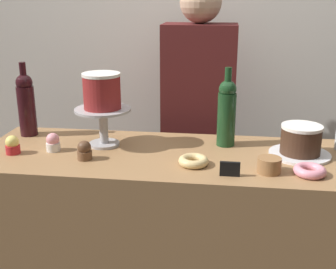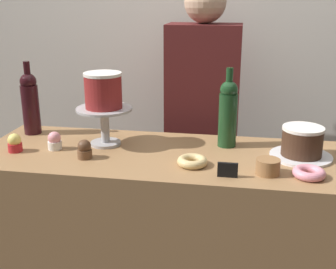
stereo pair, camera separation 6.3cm
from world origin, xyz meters
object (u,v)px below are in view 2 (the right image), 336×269
object	(u,v)px
cupcake_chocolate	(85,150)
price_sign_chalkboard	(228,170)
wine_bottle_dark_red	(30,102)
cupcake_lemon	(15,143)
donut_pink	(309,173)
cupcake_strawberry	(55,141)
cookie_stack	(268,167)
donut_glazed	(192,161)
cake_stand_pedestal	(105,120)
chocolate_round_cake	(302,141)
wine_bottle_green	(228,112)
barista_figure	(202,135)
white_layer_cake	(103,90)

from	to	relation	value
cupcake_chocolate	price_sign_chalkboard	size ratio (longest dim) A/B	1.06
wine_bottle_dark_red	cupcake_lemon	distance (m)	0.26
wine_bottle_dark_red	donut_pink	xyz separation A→B (m)	(1.17, -0.30, -0.13)
cupcake_strawberry	donut_pink	xyz separation A→B (m)	(0.98, -0.12, -0.02)
cookie_stack	price_sign_chalkboard	bearing A→B (deg)	-159.92
cupcake_chocolate	cupcake_lemon	bearing A→B (deg)	175.49
donut_glazed	price_sign_chalkboard	distance (m)	0.16
cake_stand_pedestal	price_sign_chalkboard	world-z (taller)	cake_stand_pedestal
price_sign_chalkboard	chocolate_round_cake	bearing A→B (deg)	41.07
cake_stand_pedestal	cupcake_lemon	xyz separation A→B (m)	(-0.33, -0.14, -0.07)
wine_bottle_green	cupcake_strawberry	xyz separation A→B (m)	(-0.69, -0.16, -0.11)
cake_stand_pedestal	cupcake_lemon	bearing A→B (deg)	-156.76
cupcake_lemon	price_sign_chalkboard	world-z (taller)	cupcake_lemon
cake_stand_pedestal	wine_bottle_green	xyz separation A→B (m)	(0.50, 0.07, 0.04)
wine_bottle_dark_red	price_sign_chalkboard	bearing A→B (deg)	-21.34
chocolate_round_cake	barista_figure	distance (m)	0.67
cake_stand_pedestal	cookie_stack	xyz separation A→B (m)	(0.65, -0.20, -0.08)
wine_bottle_dark_red	donut_glazed	size ratio (longest dim) A/B	2.91
donut_pink	donut_glazed	world-z (taller)	same
white_layer_cake	cookie_stack	size ratio (longest dim) A/B	1.82
barista_figure	cookie_stack	bearing A→B (deg)	-66.64
cookie_stack	cupcake_lemon	bearing A→B (deg)	176.44
chocolate_round_cake	cupcake_chocolate	xyz separation A→B (m)	(-0.82, -0.15, -0.03)
donut_glazed	price_sign_chalkboard	xyz separation A→B (m)	(0.13, -0.08, 0.01)
chocolate_round_cake	cake_stand_pedestal	bearing A→B (deg)	178.76
wine_bottle_dark_red	barista_figure	distance (m)	0.86
chocolate_round_cake	cookie_stack	world-z (taller)	chocolate_round_cake
donut_pink	cookie_stack	xyz separation A→B (m)	(-0.14, 0.01, 0.01)
white_layer_cake	wine_bottle_green	xyz separation A→B (m)	(0.50, 0.07, -0.09)
cookie_stack	price_sign_chalkboard	distance (m)	0.15
donut_glazed	cupcake_strawberry	bearing A→B (deg)	172.18
cupcake_strawberry	donut_glazed	distance (m)	0.58
cake_stand_pedestal	chocolate_round_cake	distance (m)	0.79
cake_stand_pedestal	chocolate_round_cake	size ratio (longest dim) A/B	1.47
chocolate_round_cake	barista_figure	bearing A→B (deg)	130.90
white_layer_cake	cupcake_strawberry	world-z (taller)	white_layer_cake
white_layer_cake	price_sign_chalkboard	distance (m)	0.61
price_sign_chalkboard	barista_figure	world-z (taller)	barista_figure
chocolate_round_cake	donut_pink	xyz separation A→B (m)	(0.00, -0.19, -0.05)
donut_glazed	price_sign_chalkboard	world-z (taller)	price_sign_chalkboard
white_layer_cake	donut_pink	size ratio (longest dim) A/B	1.37
cupcake_lemon	wine_bottle_green	bearing A→B (deg)	14.34
barista_figure	price_sign_chalkboard	bearing A→B (deg)	-77.93
wine_bottle_dark_red	barista_figure	world-z (taller)	barista_figure
white_layer_cake	donut_pink	world-z (taller)	white_layer_cake
wine_bottle_dark_red	price_sign_chalkboard	world-z (taller)	wine_bottle_dark_red
donut_pink	donut_glazed	bearing A→B (deg)	174.51
cake_stand_pedestal	wine_bottle_dark_red	distance (m)	0.39
chocolate_round_cake	cupcake_strawberry	xyz separation A→B (m)	(-0.97, -0.07, -0.03)
cupcake_chocolate	donut_glazed	world-z (taller)	cupcake_chocolate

